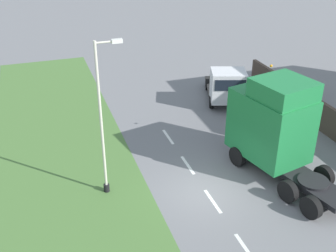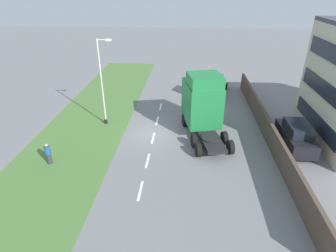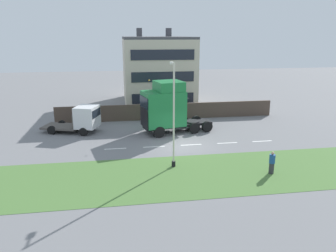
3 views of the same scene
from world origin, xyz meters
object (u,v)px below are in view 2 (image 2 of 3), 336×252
parked_car (296,136)px  lamp_post (103,86)px  lorry_cab (202,103)px  pedestrian (48,154)px  flatbed_truck (211,85)px

parked_car → lamp_post: size_ratio=0.62×
lorry_cab → pedestrian: bearing=-164.5°
flatbed_truck → lamp_post: bearing=55.3°
lorry_cab → flatbed_truck: size_ratio=1.23×
flatbed_truck → parked_car: (5.60, -10.05, -0.38)m
lorry_cab → pedestrian: (-10.53, -5.62, -1.71)m
parked_car → pedestrian: size_ratio=2.89×
flatbed_truck → pedestrian: bearing=67.2°
parked_car → lamp_post: (-15.10, 2.95, 2.48)m
lamp_post → lorry_cab: bearing=-4.8°
parked_car → pedestrian: 17.73m
lorry_cab → flatbed_truck: (1.28, 7.79, -1.11)m
lorry_cab → flatbed_truck: bearing=68.1°
flatbed_truck → lamp_post: (-9.50, -7.10, 2.11)m
lorry_cab → lamp_post: bearing=162.6°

